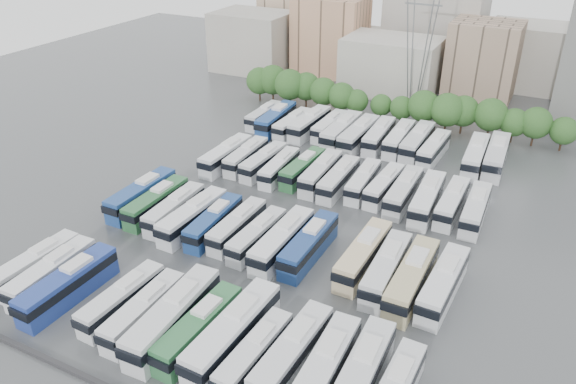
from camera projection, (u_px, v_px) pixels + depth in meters
The scene contains 55 objects.
ground at pixel (294, 225), 75.71m from camera, with size 220.00×220.00×0.00m, color #424447.
tree_line at pixel (384, 100), 107.35m from camera, with size 64.36×7.73×7.96m.
city_buildings at pixel (402, 45), 131.31m from camera, with size 102.00×35.00×20.00m.
electricity_pylon at pixel (422, 18), 105.26m from camera, with size 9.00×6.91×33.83m.
bus_r0_s0 at pixel (36, 264), 64.84m from camera, with size 2.90×11.45×3.57m.
bus_r0_s1 at pixel (52, 273), 63.14m from camera, with size 2.91×11.93×3.72m.
bus_r0_s2 at pixel (68, 284), 61.14m from camera, with size 3.03×12.70×3.97m.
bus_r0_s4 at pixel (122, 299), 59.33m from camera, with size 2.92×11.25×3.50m.
bus_r0_s5 at pixel (144, 311), 57.57m from camera, with size 2.65×11.46×3.59m.
bus_r0_s6 at pixel (173, 316), 56.34m from camera, with size 3.51×13.77×4.29m.
bus_r0_s7 at pixel (199, 328), 55.17m from camera, with size 3.06×12.08×3.76m.
bus_r0_s8 at pixel (233, 332), 54.35m from camera, with size 3.46×13.72×4.27m.
bus_r0_s9 at pixel (254, 354), 52.41m from camera, with size 2.86×10.93×3.40m.
bus_r0_s10 at pixel (292, 353), 52.16m from camera, with size 3.23×12.45×3.87m.
bus_r0_s11 at pixel (324, 369), 50.35m from camera, with size 3.08×12.61×3.93m.
bus_r0_s12 at pixel (361, 375), 49.76m from camera, with size 3.03×12.67×3.96m.
bus_r1_s0 at pixel (142, 194), 79.18m from camera, with size 2.85×12.65×3.96m.
bus_r1_s1 at pixel (156, 202), 77.52m from camera, with size 2.59×11.85×3.72m.
bus_r1_s2 at pixel (175, 209), 75.89m from camera, with size 2.86×11.58×3.61m.
bus_r1_s3 at pixel (193, 216), 73.93m from camera, with size 3.14×12.46×3.88m.
bus_r1_s4 at pixel (214, 222), 73.02m from camera, with size 3.02×11.55×3.59m.
bus_r1_s5 at pixel (237, 226), 72.24m from camera, with size 2.54×11.26×3.53m.
bus_r1_s6 at pixel (257, 235), 70.25m from camera, with size 2.88×11.17×3.48m.
bus_r1_s7 at pixel (282, 241), 68.74m from camera, with size 2.92×12.77×4.00m.
bus_r1_s8 at pixel (309, 244), 68.13m from camera, with size 2.73×12.35×3.87m.
bus_r1_s10 at pixel (363, 254), 66.18m from camera, with size 3.03×12.66×3.95m.
bus_r1_s11 at pixel (386, 269), 63.73m from camera, with size 3.02×12.52×3.91m.
bus_r1_s12 at pixel (412, 278), 62.04m from camera, with size 2.93×13.17×4.13m.
bus_r1_s13 at pixel (443, 284), 61.31m from camera, with size 3.25×12.54×3.90m.
bus_r2_s1 at pixel (226, 155), 91.08m from camera, with size 2.87×12.30×3.85m.
bus_r2_s2 at pixel (246, 156), 91.01m from camera, with size 2.80×11.36×3.54m.
bus_r2_s3 at pixel (264, 161), 89.32m from camera, with size 2.92×11.35×3.53m.
bus_r2_s4 at pixel (279, 167), 87.48m from camera, with size 2.91×11.01×3.42m.
bus_r2_s5 at pixel (303, 168), 87.09m from camera, with size 2.92×11.50×3.58m.
bus_r2_s6 at pixel (321, 173), 85.46m from camera, with size 3.01×12.15×3.79m.
bus_r2_s7 at pixel (339, 179), 83.73m from camera, with size 2.69×11.74×3.67m.
bus_r2_s8 at pixel (363, 181), 83.36m from camera, with size 2.91×11.17×3.48m.
bus_r2_s9 at pixel (384, 185), 82.07m from camera, with size 2.95×11.25×3.50m.
bus_r2_s10 at pixel (404, 191), 80.15m from camera, with size 2.72×12.12×3.80m.
bus_r2_s11 at pixel (427, 199), 78.11m from camera, with size 3.33×12.75×3.97m.
bus_r2_s12 at pixel (452, 202), 77.47m from camera, with size 2.59×11.68×3.66m.
bus_r2_s13 at pixel (476, 209), 75.81m from camera, with size 2.91×11.89×3.71m.
bus_r3_s0 at pixel (264, 115), 107.59m from camera, with size 2.41×10.96×3.44m.
bus_r3_s1 at pixel (276, 119), 105.11m from camera, with size 3.45×13.06×4.06m.
bus_r3_s2 at pixel (293, 124), 103.55m from camera, with size 2.88×11.52×3.59m.
bus_r3_s3 at pixel (309, 124), 103.09m from camera, with size 3.18×12.88×4.02m.
bus_r3_s4 at pixel (329, 126), 102.64m from camera, with size 2.65×11.37×3.56m.
bus_r3_s5 at pixel (342, 131), 99.54m from camera, with size 2.97×13.52×4.24m.
bus_r3_s6 at pixel (359, 135), 98.06m from camera, with size 3.19×13.50×4.22m.
bus_r3_s7 at pixel (379, 136), 98.12m from camera, with size 3.27×12.55×3.90m.
bus_r3_s8 at pixel (399, 139), 97.06m from camera, with size 2.97×12.30×3.84m.
bus_r3_s9 at pixel (417, 142), 95.59m from camera, with size 2.93×13.00×4.07m.
bus_r3_s10 at pixel (434, 149), 93.35m from camera, with size 3.03×11.89×3.70m.
bus_r3_s12 at pixel (475, 155), 90.66m from camera, with size 3.40×13.05×4.06m.
bus_r3_s13 at pixel (496, 156), 90.34m from camera, with size 3.55×13.70×4.26m.
Camera 1 is at (28.55, -57.85, 39.89)m, focal length 35.00 mm.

